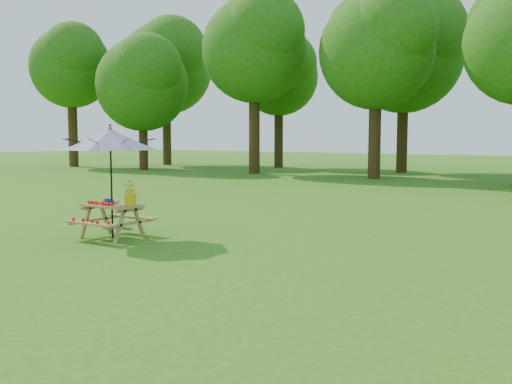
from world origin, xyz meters
The scene contains 5 objects.
picnic_table centered at (-2.10, 3.78, 0.33)m, with size 1.20×1.32×0.67m.
patio_umbrella centered at (-2.10, 3.78, 1.95)m, with size 2.47×2.47×2.25m.
produce_bins centered at (-2.16, 3.79, 0.72)m, with size 0.29×0.40×0.13m.
tomatoes_row centered at (-2.25, 3.60, 0.71)m, with size 0.77×0.13×0.07m, color red, non-canonical shape.
flower_bucket centered at (-1.72, 3.92, 0.94)m, with size 0.31×0.27×0.50m.
Camera 1 is at (6.40, -4.00, 2.01)m, focal length 40.00 mm.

